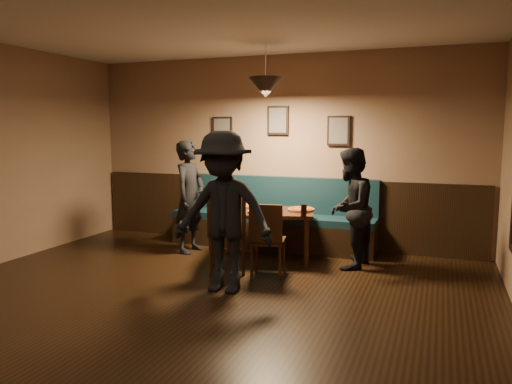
# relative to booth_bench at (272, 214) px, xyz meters

# --- Properties ---
(floor) EXTENTS (7.00, 7.00, 0.00)m
(floor) POSITION_rel_booth_bench_xyz_m (0.00, -3.20, -0.50)
(floor) COLOR black
(floor) RESTS_ON ground
(wall_back) EXTENTS (6.00, 0.00, 6.00)m
(wall_back) POSITION_rel_booth_bench_xyz_m (0.00, 0.30, 0.90)
(wall_back) COLOR #8C704F
(wall_back) RESTS_ON ground
(wainscot) EXTENTS (5.88, 0.06, 1.00)m
(wainscot) POSITION_rel_booth_bench_xyz_m (0.00, 0.27, 0.00)
(wainscot) COLOR black
(wainscot) RESTS_ON ground
(booth_bench) EXTENTS (3.00, 0.60, 1.00)m
(booth_bench) POSITION_rel_booth_bench_xyz_m (0.00, 0.00, 0.00)
(booth_bench) COLOR #0F232D
(booth_bench) RESTS_ON ground
(picture_left) EXTENTS (0.32, 0.04, 0.42)m
(picture_left) POSITION_rel_booth_bench_xyz_m (-0.90, 0.27, 1.20)
(picture_left) COLOR black
(picture_left) RESTS_ON wall_back
(picture_center) EXTENTS (0.32, 0.04, 0.42)m
(picture_center) POSITION_rel_booth_bench_xyz_m (0.00, 0.27, 1.35)
(picture_center) COLOR black
(picture_center) RESTS_ON wall_back
(picture_right) EXTENTS (0.32, 0.04, 0.42)m
(picture_right) POSITION_rel_booth_bench_xyz_m (0.90, 0.27, 1.20)
(picture_right) COLOR black
(picture_right) RESTS_ON wall_back
(pendant_lamp) EXTENTS (0.44, 0.44, 0.25)m
(pendant_lamp) POSITION_rel_booth_bench_xyz_m (0.15, -0.69, 1.75)
(pendant_lamp) COLOR black
(pendant_lamp) RESTS_ON ceiling
(dining_table) EXTENTS (1.41, 1.09, 0.66)m
(dining_table) POSITION_rel_booth_bench_xyz_m (0.15, -0.69, -0.17)
(dining_table) COLOR #311C0D
(dining_table) RESTS_ON floor
(chair_near_left) EXTENTS (0.59, 0.59, 1.02)m
(chair_near_left) POSITION_rel_booth_bench_xyz_m (-0.11, -1.34, 0.01)
(chair_near_left) COLOR black
(chair_near_left) RESTS_ON floor
(chair_near_right) EXTENTS (0.45, 0.45, 0.87)m
(chair_near_right) POSITION_rel_booth_bench_xyz_m (0.41, -1.32, -0.06)
(chair_near_right) COLOR black
(chair_near_right) RESTS_ON floor
(diner_left) EXTENTS (0.40, 0.59, 1.57)m
(diner_left) POSITION_rel_booth_bench_xyz_m (-0.99, -0.64, 0.28)
(diner_left) COLOR black
(diner_left) RESTS_ON floor
(diner_right) EXTENTS (0.66, 0.80, 1.50)m
(diner_right) POSITION_rel_booth_bench_xyz_m (1.24, -0.65, 0.25)
(diner_right) COLOR black
(diner_right) RESTS_ON floor
(diner_front) EXTENTS (1.11, 0.64, 1.71)m
(diner_front) POSITION_rel_booth_bench_xyz_m (0.15, -2.03, 0.35)
(diner_front) COLOR black
(diner_front) RESTS_ON floor
(pizza_a) EXTENTS (0.41, 0.41, 0.04)m
(pizza_a) POSITION_rel_booth_bench_xyz_m (-0.28, -0.56, 0.18)
(pizza_a) COLOR orange
(pizza_a) RESTS_ON dining_table
(pizza_b) EXTENTS (0.42, 0.42, 0.04)m
(pizza_b) POSITION_rel_booth_bench_xyz_m (0.15, -0.89, 0.18)
(pizza_b) COLOR orange
(pizza_b) RESTS_ON dining_table
(pizza_c) EXTENTS (0.35, 0.35, 0.04)m
(pizza_c) POSITION_rel_booth_bench_xyz_m (0.59, -0.56, 0.18)
(pizza_c) COLOR gold
(pizza_c) RESTS_ON dining_table
(soda_glass) EXTENTS (0.09, 0.09, 0.15)m
(soda_glass) POSITION_rel_booth_bench_xyz_m (0.73, -0.94, 0.24)
(soda_glass) COLOR black
(soda_glass) RESTS_ON dining_table
(tabasco_bottle) EXTENTS (0.04, 0.04, 0.13)m
(tabasco_bottle) POSITION_rel_booth_bench_xyz_m (0.70, -0.72, 0.23)
(tabasco_bottle) COLOR #A01B05
(tabasco_bottle) RESTS_ON dining_table
(napkin_a) EXTENTS (0.14, 0.14, 0.01)m
(napkin_a) POSITION_rel_booth_bench_xyz_m (-0.41, -0.46, 0.17)
(napkin_a) COLOR #20792A
(napkin_a) RESTS_ON dining_table
(napkin_b) EXTENTS (0.15, 0.15, 0.01)m
(napkin_b) POSITION_rel_booth_bench_xyz_m (-0.36, -0.93, 0.17)
(napkin_b) COLOR #1D6D26
(napkin_b) RESTS_ON dining_table
(cutlery_set) EXTENTS (0.19, 0.08, 0.00)m
(cutlery_set) POSITION_rel_booth_bench_xyz_m (0.15, -1.06, 0.17)
(cutlery_set) COLOR white
(cutlery_set) RESTS_ON dining_table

